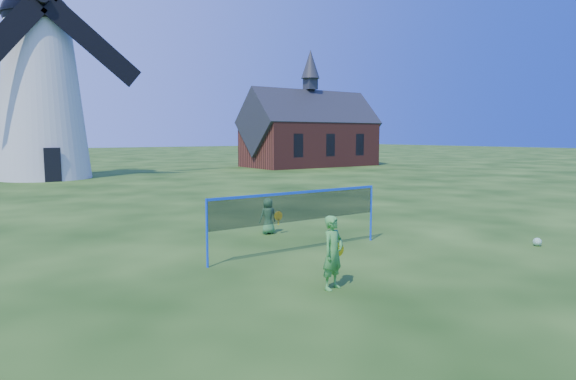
% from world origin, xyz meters
% --- Properties ---
extents(ground, '(220.00, 220.00, 0.00)m').
position_xyz_m(ground, '(0.00, 0.00, 0.00)').
color(ground, black).
rests_on(ground, ground).
extents(windmill, '(12.04, 5.88, 17.36)m').
position_xyz_m(windmill, '(-1.76, 26.61, 6.18)').
color(windmill, silver).
rests_on(windmill, ground).
extents(chapel, '(12.85, 6.23, 10.87)m').
position_xyz_m(chapel, '(21.27, 27.32, 3.06)').
color(chapel, maroon).
rests_on(chapel, ground).
extents(badminton_net, '(5.05, 0.05, 1.55)m').
position_xyz_m(badminton_net, '(0.00, -0.24, 1.14)').
color(badminton_net, blue).
rests_on(badminton_net, ground).
extents(player_girl, '(0.71, 0.46, 1.42)m').
position_xyz_m(player_girl, '(-1.18, -3.01, 0.71)').
color(player_girl, green).
rests_on(player_girl, ground).
extents(player_boy, '(0.64, 0.43, 1.08)m').
position_xyz_m(player_boy, '(0.63, 2.17, 0.54)').
color(player_boy, '#408541').
rests_on(player_boy, ground).
extents(play_ball, '(0.22, 0.22, 0.22)m').
position_xyz_m(play_ball, '(5.66, -3.28, 0.11)').
color(play_ball, green).
rests_on(play_ball, ground).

